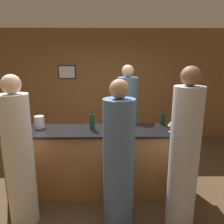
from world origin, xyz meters
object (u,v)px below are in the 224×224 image
guest_1 (119,160)px  wine_bottle_1 (92,121)px  bartender (127,122)px  guest_0 (19,158)px  wine_bottle_0 (24,125)px  wine_bottle_2 (163,118)px  ice_bucket (39,122)px  guest_2 (184,156)px

guest_1 → wine_bottle_1: size_ratio=6.01×
bartender → wine_bottle_1: bearing=53.3°
guest_0 → wine_bottle_0: 0.60m
wine_bottle_1 → wine_bottle_2: wine_bottle_1 is taller
guest_1 → ice_bucket: (-1.20, 0.79, 0.27)m
bartender → wine_bottle_0: (-1.56, -0.95, 0.23)m
bartender → ice_bucket: 1.60m
guest_0 → wine_bottle_0: (-0.11, 0.53, 0.26)m
guest_1 → wine_bottle_0: guest_1 is taller
guest_2 → ice_bucket: guest_2 is taller
guest_0 → wine_bottle_2: guest_0 is taller
ice_bucket → wine_bottle_0: bearing=-118.5°
wine_bottle_0 → wine_bottle_1: bearing=9.0°
guest_1 → guest_0: bearing=179.4°
bartender → ice_bucket: bearing=26.2°
wine_bottle_2 → wine_bottle_0: bearing=-169.6°
bartender → wine_bottle_1: 1.03m
bartender → wine_bottle_2: bartender is taller
guest_0 → guest_1: bearing=-0.6°
guest_0 → wine_bottle_0: size_ratio=6.54×
guest_2 → bartender: bearing=109.5°
guest_2 → wine_bottle_2: (-0.02, 1.00, 0.20)m
guest_1 → wine_bottle_0: 1.47m
guest_2 → wine_bottle_0: guest_2 is taller
wine_bottle_1 → guest_2: bearing=-33.7°
bartender → guest_2: size_ratio=0.98×
guest_0 → wine_bottle_0: guest_0 is taller
guest_2 → wine_bottle_0: 2.21m
ice_bucket → bartender: bearing=26.2°
guest_0 → ice_bucket: 0.81m
wine_bottle_0 → wine_bottle_1: wine_bottle_1 is taller
guest_1 → wine_bottle_2: guest_1 is taller
wine_bottle_0 → wine_bottle_1: size_ratio=0.94×
guest_0 → wine_bottle_1: 1.12m
bartender → guest_1: (-0.23, -1.49, -0.06)m
wine_bottle_0 → wine_bottle_2: wine_bottle_0 is taller
guest_2 → wine_bottle_2: bearing=91.4°
bartender → wine_bottle_0: bartender is taller
bartender → guest_1: bearing=81.4°
guest_0 → guest_1: guest_0 is taller
wine_bottle_0 → wine_bottle_2: 2.12m
wine_bottle_0 → bartender: bearing=31.4°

